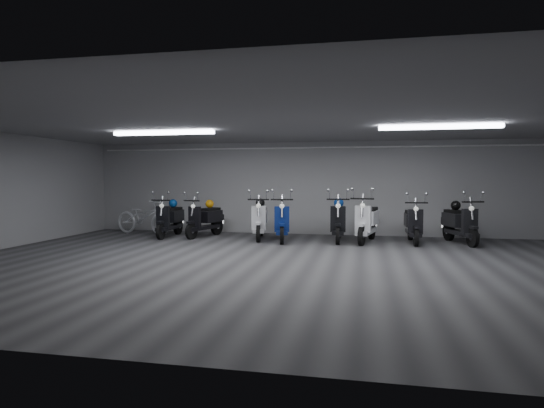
% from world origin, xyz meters
% --- Properties ---
extents(floor, '(14.00, 10.00, 0.01)m').
position_xyz_m(floor, '(0.00, 0.00, -0.01)').
color(floor, '#373639').
rests_on(floor, ground).
extents(ceiling, '(14.00, 10.00, 0.01)m').
position_xyz_m(ceiling, '(0.00, 0.00, 2.80)').
color(ceiling, gray).
rests_on(ceiling, ground).
extents(back_wall, '(14.00, 0.01, 2.80)m').
position_xyz_m(back_wall, '(0.00, 5.00, 1.40)').
color(back_wall, '#969698').
rests_on(back_wall, ground).
extents(front_wall, '(14.00, 0.01, 2.80)m').
position_xyz_m(front_wall, '(0.00, -5.00, 1.40)').
color(front_wall, '#969698').
rests_on(front_wall, ground).
extents(fluor_strip_left, '(2.40, 0.18, 0.08)m').
position_xyz_m(fluor_strip_left, '(-3.00, 1.00, 2.74)').
color(fluor_strip_left, white).
rests_on(fluor_strip_left, ceiling).
extents(fluor_strip_right, '(2.40, 0.18, 0.08)m').
position_xyz_m(fluor_strip_right, '(3.00, 1.00, 2.74)').
color(fluor_strip_right, white).
rests_on(fluor_strip_right, ceiling).
extents(conduit, '(13.60, 0.05, 0.05)m').
position_xyz_m(conduit, '(0.00, 4.92, 2.62)').
color(conduit, white).
rests_on(conduit, back_wall).
extents(scooter_0, '(0.62, 1.83, 1.36)m').
position_xyz_m(scooter_0, '(-4.01, 3.52, 0.68)').
color(scooter_0, black).
rests_on(scooter_0, floor).
extents(scooter_1, '(1.11, 1.90, 1.34)m').
position_xyz_m(scooter_1, '(-3.01, 3.71, 0.67)').
color(scooter_1, black).
rests_on(scooter_1, floor).
extents(scooter_2, '(0.94, 1.98, 1.41)m').
position_xyz_m(scooter_2, '(-1.33, 3.57, 0.71)').
color(scooter_2, silver).
rests_on(scooter_2, floor).
extents(scooter_4, '(0.98, 2.01, 1.43)m').
position_xyz_m(scooter_4, '(-0.66, 3.30, 0.72)').
color(scooter_4, navy).
rests_on(scooter_4, floor).
extents(scooter_5, '(0.71, 1.96, 1.45)m').
position_xyz_m(scooter_5, '(0.85, 3.55, 0.72)').
color(scooter_5, black).
rests_on(scooter_5, floor).
extents(scooter_6, '(1.05, 2.08, 1.48)m').
position_xyz_m(scooter_6, '(1.60, 3.48, 0.74)').
color(scooter_6, white).
rests_on(scooter_6, floor).
extents(scooter_8, '(0.63, 1.83, 1.36)m').
position_xyz_m(scooter_8, '(2.79, 3.59, 0.68)').
color(scooter_8, black).
rests_on(scooter_8, floor).
extents(scooter_9, '(1.13, 1.97, 1.39)m').
position_xyz_m(scooter_9, '(3.96, 3.68, 0.70)').
color(scooter_9, black).
rests_on(scooter_9, floor).
extents(bicycle, '(2.11, 1.18, 1.29)m').
position_xyz_m(bicycle, '(-5.06, 3.97, 0.64)').
color(bicycle, white).
rests_on(bicycle, floor).
extents(helmet_0, '(0.25, 0.25, 0.25)m').
position_xyz_m(helmet_0, '(-4.01, 3.78, 0.97)').
color(helmet_0, navy).
rests_on(helmet_0, scooter_0).
extents(helmet_1, '(0.27, 0.27, 0.27)m').
position_xyz_m(helmet_1, '(0.84, 3.82, 1.03)').
color(helmet_1, navy).
rests_on(helmet_1, scooter_5).
extents(helmet_2, '(0.24, 0.24, 0.24)m').
position_xyz_m(helmet_2, '(-2.93, 3.94, 0.95)').
color(helmet_2, '#C77E0B').
rests_on(helmet_2, scooter_1).
extents(helmet_3, '(0.25, 0.25, 0.25)m').
position_xyz_m(helmet_3, '(3.89, 3.93, 0.99)').
color(helmet_3, black).
rests_on(helmet_3, scooter_9).
extents(helmet_4, '(0.26, 0.26, 0.26)m').
position_xyz_m(helmet_4, '(-1.38, 3.83, 1.00)').
color(helmet_4, black).
rests_on(helmet_4, scooter_2).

